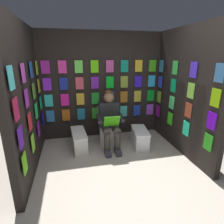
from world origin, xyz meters
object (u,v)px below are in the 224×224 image
toilet (108,128)px  person_reading (110,120)px  comic_longbox_far (140,138)px  comic_longbox_near (79,140)px

toilet → person_reading: 0.35m
toilet → comic_longbox_far: 0.72m
comic_longbox_far → comic_longbox_near: bearing=1.4°
person_reading → toilet: bearing=-89.8°
person_reading → comic_longbox_near: person_reading is taller
toilet → person_reading: (0.01, 0.23, 0.27)m
comic_longbox_near → comic_longbox_far: size_ratio=1.11×
person_reading → comic_longbox_far: bearing=172.9°
toilet → comic_longbox_near: (0.63, 0.15, -0.14)m
comic_longbox_near → comic_longbox_far: (-1.25, 0.17, 0.00)m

